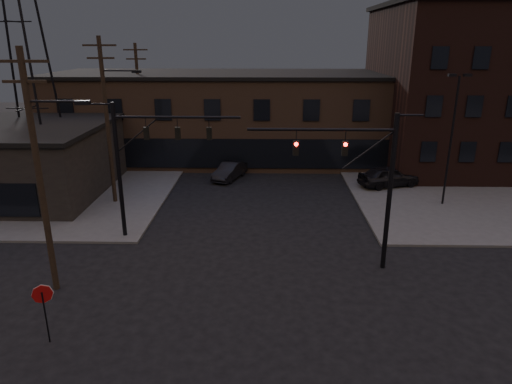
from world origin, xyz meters
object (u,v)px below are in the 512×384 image
Objects in this scene: traffic_signal_far at (140,156)px; parked_car_lot_a at (389,176)px; traffic_signal_near at (368,176)px; car_crossing at (230,171)px; stop_sign at (43,300)px; parked_car_lot_b at (411,160)px.

traffic_signal_far is 1.65× the size of parked_car_lot_a.
car_crossing is (-8.04, 15.71, -4.23)m from traffic_signal_near.
stop_sign reaches higher than parked_car_lot_a.
stop_sign is (-13.36, -6.49, -3.09)m from traffic_signal_near.
stop_sign is at bearing 119.75° from parked_car_lot_a.
traffic_signal_far is at bearing 152.07° from parked_car_lot_b.
traffic_signal_near is at bearing 25.90° from stop_sign.
parked_car_lot_b is at bearing 38.25° from traffic_signal_far.
traffic_signal_near reaches higher than parked_car_lot_b.
stop_sign reaches higher than car_crossing.
stop_sign is at bearing 164.01° from parked_car_lot_b.
traffic_signal_far is (-12.07, 3.50, 0.08)m from traffic_signal_near.
traffic_signal_near is 1.88× the size of car_crossing.
car_crossing is (-12.82, 2.17, -0.27)m from parked_car_lot_a.
parked_car_lot_a is at bearing 11.86° from car_crossing.
traffic_signal_far is 1.91× the size of parked_car_lot_b.
stop_sign is (-1.28, -9.99, -3.17)m from traffic_signal_far.
parked_car_lot_a is at bearing 172.97° from parked_car_lot_b.
parked_car_lot_a is (18.14, 20.03, -0.87)m from stop_sign.
car_crossing is at bearing 62.31° from parked_car_lot_a.
traffic_signal_far is 13.57m from car_crossing.
traffic_signal_far is 10.55m from stop_sign.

